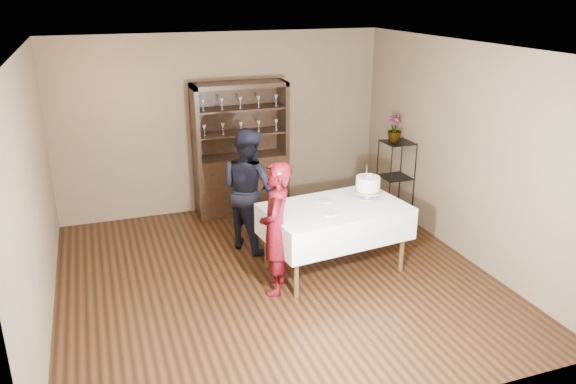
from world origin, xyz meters
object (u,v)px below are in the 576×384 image
Objects in this scene: cake_table at (335,221)px; cake at (368,185)px; plant_etagere at (395,177)px; woman at (276,229)px; potted_plant at (395,129)px; man at (248,189)px; china_hutch at (241,170)px.

cake_table is 0.61m from cake.
woman reaches higher than plant_etagere.
plant_etagere reaches higher than cake_table.
cake_table is at bearing 131.50° from woman.
man is at bearing -173.13° from potted_plant.
china_hutch reaches higher than cake.
man is 4.36× the size of potted_plant.
cake_table is at bearing -168.85° from man.
cake_table is (0.55, -2.27, -0.02)m from china_hutch.
china_hutch is 2.33m from plant_etagere.
cake_table is 3.92× the size of cake.
potted_plant is (2.04, -1.02, 0.71)m from china_hutch.
cake is at bearing -64.81° from china_hutch.
plant_etagere is 0.78× the size of woman.
cake_table is 0.87m from woman.
cake is (1.30, 0.34, 0.25)m from woman.
cake_table is 4.74× the size of potted_plant.
china_hutch reaches higher than cake_table.
china_hutch is 1.12× the size of cake_table.
china_hutch is 2.44m from cake.
china_hutch is 1.67× the size of plant_etagere.
woman is at bearing -163.28° from cake_table.
potted_plant is (1.01, 1.16, 0.36)m from cake.
man is (-2.33, -0.24, 0.17)m from plant_etagere.
china_hutch is at bearing 103.70° from cake_table.
cake_table is at bearing -141.38° from plant_etagere.
man is (-0.80, 0.98, 0.18)m from cake_table.
cake_table is 1.16× the size of woman.
cake_table is 1.09× the size of man.
china_hutch is at bearing 153.17° from plant_etagere.
potted_plant is at bearing 40.25° from cake_table.
plant_etagere is 2.78m from woman.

